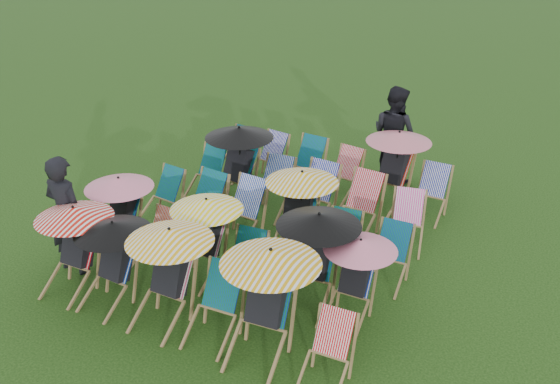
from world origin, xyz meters
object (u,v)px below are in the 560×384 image
at_px(person_left, 66,215).
at_px(deckchair_29, 430,193).
at_px(deckchair_5, 327,354).
at_px(person_rear, 394,134).
at_px(deckchair_0, 72,248).

bearing_deg(person_left, deckchair_29, -136.10).
xyz_separation_m(deckchair_5, deckchair_29, (-0.03, 4.64, 0.04)).
xyz_separation_m(deckchair_29, person_rear, (-1.09, 1.25, 0.51)).
relative_size(deckchair_0, deckchair_5, 1.59).
relative_size(deckchair_5, deckchair_29, 0.92).
xyz_separation_m(deckchair_0, deckchair_5, (3.97, -0.12, -0.27)).
bearing_deg(deckchair_0, person_left, 137.89).
bearing_deg(deckchair_5, deckchair_29, 89.09).
bearing_deg(deckchair_0, person_rear, 63.58).
height_order(deckchair_5, person_left, person_left).
bearing_deg(deckchair_5, person_left, 172.42).
distance_m(deckchair_5, deckchair_29, 4.64).
bearing_deg(deckchair_29, person_rear, 133.32).
bearing_deg(deckchair_0, deckchair_29, 48.82).
relative_size(deckchair_0, deckchair_29, 1.46).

